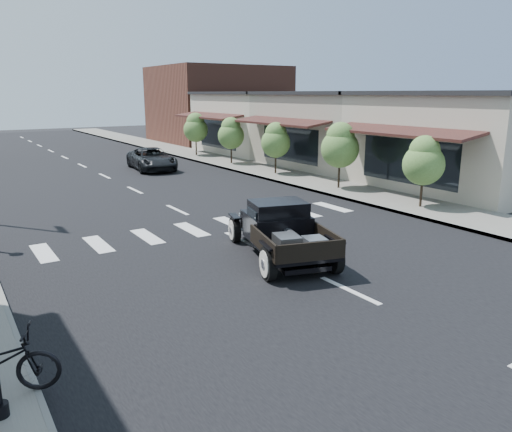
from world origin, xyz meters
TOP-DOWN VIEW (x-y plane):
  - ground at (0.00, 0.00)m, footprint 120.00×120.00m
  - road at (0.00, 15.00)m, footprint 14.00×80.00m
  - road_markings at (0.00, 10.00)m, footprint 12.00×60.00m
  - sidewalk_right at (8.50, 15.00)m, footprint 3.00×80.00m
  - storefront_near at (15.00, 4.00)m, footprint 10.00×9.00m
  - storefront_mid at (15.00, 13.00)m, footprint 10.00×9.00m
  - storefront_far at (15.00, 22.00)m, footprint 10.00×9.00m
  - far_building_right at (15.50, 32.00)m, footprint 11.00×10.00m
  - small_tree_a at (8.30, 1.77)m, footprint 1.64×1.64m
  - small_tree_b at (8.30, 6.66)m, footprint 1.81×1.81m
  - small_tree_c at (8.30, 11.99)m, footprint 1.66×1.66m
  - small_tree_d at (8.30, 17.02)m, footprint 1.70×1.70m
  - small_tree_e at (8.30, 22.19)m, footprint 1.77×1.77m
  - hotrod_pickup at (0.08, -0.03)m, footprint 3.41×5.16m
  - second_car at (3.17, 17.86)m, footprint 2.69×4.98m

SIDE VIEW (x-z plane):
  - ground at x=0.00m, z-range 0.00..0.00m
  - road_markings at x=0.00m, z-range -0.03..0.03m
  - road at x=0.00m, z-range 0.00..0.02m
  - sidewalk_right at x=8.50m, z-range 0.00..0.15m
  - second_car at x=3.17m, z-range 0.00..1.33m
  - hotrod_pickup at x=0.08m, z-range 0.00..1.64m
  - small_tree_a at x=8.30m, z-range 0.15..2.89m
  - small_tree_c at x=8.30m, z-range 0.15..2.91m
  - small_tree_d at x=8.30m, z-range 0.15..2.99m
  - small_tree_e at x=8.30m, z-range 0.15..3.10m
  - small_tree_b at x=8.30m, z-range 0.15..3.17m
  - storefront_near at x=15.00m, z-range 0.00..4.50m
  - storefront_mid at x=15.00m, z-range 0.00..4.50m
  - storefront_far at x=15.00m, z-range 0.00..4.50m
  - far_building_right at x=15.50m, z-range 0.00..7.00m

